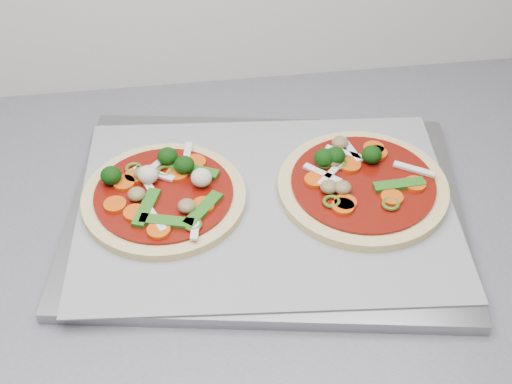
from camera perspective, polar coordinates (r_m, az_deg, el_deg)
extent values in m
cube|color=gray|center=(0.80, 0.81, -1.39)|extent=(0.48, 0.39, 0.01)
cube|color=gray|center=(0.80, 0.81, -0.98)|extent=(0.44, 0.34, 0.00)
cylinder|color=#E9CA81|center=(0.80, -7.35, -0.48)|extent=(0.22, 0.22, 0.01)
cylinder|color=#731000|center=(0.80, -7.39, -0.13)|extent=(0.18, 0.18, 0.00)
ellipsoid|color=beige|center=(0.80, -4.40, 1.15)|extent=(0.03, 0.03, 0.02)
cylinder|color=#D53C07|center=(0.82, -6.32, 1.46)|extent=(0.03, 0.03, 0.00)
cube|color=silver|center=(0.77, -8.14, -1.98)|extent=(0.03, 0.05, 0.00)
ellipsoid|color=#0A3205|center=(0.83, -7.09, 2.85)|extent=(0.03, 0.03, 0.02)
ellipsoid|color=olive|center=(0.81, -9.07, 1.50)|extent=(0.02, 0.02, 0.01)
cube|color=silver|center=(0.84, -5.56, 2.86)|extent=(0.02, 0.05, 0.00)
cube|color=silver|center=(0.75, -4.82, -2.50)|extent=(0.02, 0.05, 0.00)
cylinder|color=#D53C07|center=(0.83, -4.89, 2.41)|extent=(0.03, 0.03, 0.00)
cube|color=silver|center=(0.82, -8.10, 1.44)|extent=(0.05, 0.03, 0.00)
torus|color=#3F5414|center=(0.75, -5.07, -2.60)|extent=(0.03, 0.03, 0.00)
cube|color=silver|center=(0.83, -7.88, 2.23)|extent=(0.04, 0.04, 0.00)
torus|color=#3F5414|center=(0.82, -5.60, 2.15)|extent=(0.03, 0.03, 0.00)
cylinder|color=#D53C07|center=(0.77, -9.67, -1.66)|extent=(0.03, 0.03, 0.00)
ellipsoid|color=olive|center=(0.77, -5.57, -1.11)|extent=(0.03, 0.03, 0.01)
cube|color=#266619|center=(0.78, -8.76, -1.24)|extent=(0.03, 0.06, 0.00)
cylinder|color=#D53C07|center=(0.79, -11.22, -0.99)|extent=(0.03, 0.03, 0.00)
cube|color=#266619|center=(0.82, -4.97, 1.77)|extent=(0.06, 0.04, 0.00)
cylinder|color=#D53C07|center=(0.82, -9.60, 1.30)|extent=(0.03, 0.03, 0.00)
ellipsoid|color=olive|center=(0.79, -9.54, -0.16)|extent=(0.02, 0.02, 0.01)
torus|color=#3F5414|center=(0.82, -7.26, 1.65)|extent=(0.03, 0.03, 0.00)
cylinder|color=#D53C07|center=(0.77, -4.23, -1.06)|extent=(0.03, 0.03, 0.00)
cube|color=silver|center=(0.81, -8.92, 1.00)|extent=(0.02, 0.05, 0.00)
ellipsoid|color=#0A3205|center=(0.81, -11.53, 1.30)|extent=(0.02, 0.02, 0.02)
cylinder|color=#D53C07|center=(0.75, -7.79, -3.05)|extent=(0.03, 0.03, 0.00)
cube|color=#266619|center=(0.76, -7.16, -2.35)|extent=(0.06, 0.03, 0.00)
cylinder|color=#D53C07|center=(0.81, -10.52, 0.72)|extent=(0.03, 0.03, 0.00)
torus|color=#3F5414|center=(0.83, -9.76, 1.86)|extent=(0.03, 0.03, 0.00)
ellipsoid|color=#0A3205|center=(0.81, -5.77, 2.16)|extent=(0.03, 0.03, 0.02)
cube|color=#266619|center=(0.77, -4.25, -1.38)|extent=(0.05, 0.05, 0.00)
ellipsoid|color=beige|center=(0.81, -8.63, 1.38)|extent=(0.03, 0.03, 0.02)
cylinder|color=#E9CA81|center=(0.82, 8.52, 0.39)|extent=(0.27, 0.27, 0.01)
cylinder|color=#731000|center=(0.81, 8.57, 0.75)|extent=(0.23, 0.23, 0.00)
ellipsoid|color=olive|center=(0.83, 6.23, 2.58)|extent=(0.02, 0.02, 0.01)
torus|color=#3F5414|center=(0.78, 6.06, -0.77)|extent=(0.03, 0.03, 0.00)
cube|color=silver|center=(0.84, 7.13, 3.11)|extent=(0.04, 0.03, 0.00)
cube|color=silver|center=(0.83, 12.54, 1.79)|extent=(0.04, 0.03, 0.00)
cylinder|color=#D53C07|center=(0.79, 10.83, -0.44)|extent=(0.03, 0.03, 0.00)
ellipsoid|color=#0A3205|center=(0.82, 5.48, 2.76)|extent=(0.03, 0.03, 0.02)
cube|color=silver|center=(0.81, 5.32, 1.47)|extent=(0.04, 0.04, 0.00)
ellipsoid|color=olive|center=(0.79, 6.95, 0.36)|extent=(0.02, 0.02, 0.01)
torus|color=#3F5414|center=(0.83, 6.67, 2.25)|extent=(0.03, 0.03, 0.00)
torus|color=#3F5414|center=(0.83, 5.50, 2.35)|extent=(0.02, 0.02, 0.00)
cylinder|color=#D53C07|center=(0.78, 7.16, -0.85)|extent=(0.03, 0.03, 0.00)
ellipsoid|color=olive|center=(0.79, 5.86, 0.42)|extent=(0.02, 0.02, 0.01)
cube|color=silver|center=(0.81, 6.01, 1.48)|extent=(0.04, 0.04, 0.00)
cylinder|color=#D53C07|center=(0.78, 6.97, -1.16)|extent=(0.03, 0.03, 0.00)
ellipsoid|color=#0A3205|center=(0.83, 6.34, 2.89)|extent=(0.03, 0.03, 0.02)
ellipsoid|color=#0A3205|center=(0.83, 9.24, 2.97)|extent=(0.03, 0.03, 0.02)
cylinder|color=#D53C07|center=(0.80, 4.77, 0.98)|extent=(0.04, 0.04, 0.00)
cylinder|color=#D53C07|center=(0.85, 9.64, 3.10)|extent=(0.03, 0.03, 0.00)
ellipsoid|color=olive|center=(0.85, 6.75, 3.97)|extent=(0.02, 0.02, 0.01)
cylinder|color=#D53C07|center=(0.83, 7.55, 2.14)|extent=(0.04, 0.04, 0.00)
cube|color=silver|center=(0.85, 7.56, 3.40)|extent=(0.02, 0.05, 0.00)
cylinder|color=#D53C07|center=(0.86, 9.40, 3.47)|extent=(0.03, 0.03, 0.00)
cylinder|color=#D53C07|center=(0.82, 12.61, 0.63)|extent=(0.03, 0.03, 0.00)
cube|color=#266619|center=(0.81, 11.38, 0.57)|extent=(0.06, 0.02, 0.00)
torus|color=#3F5414|center=(0.79, 10.73, -0.95)|extent=(0.03, 0.03, 0.00)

